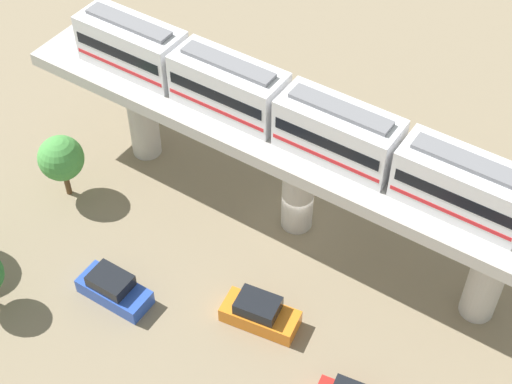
# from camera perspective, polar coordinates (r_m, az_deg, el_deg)

# --- Properties ---
(ground_plane) EXTENTS (120.00, 120.00, 0.00)m
(ground_plane) POSITION_cam_1_polar(r_m,az_deg,el_deg) (47.53, 2.98, -2.28)
(ground_plane) COLOR #84755B
(viaduct) EXTENTS (5.20, 35.80, 6.98)m
(viaduct) POSITION_cam_1_polar(r_m,az_deg,el_deg) (43.55, 3.25, 2.49)
(viaduct) COLOR #B7B2AA
(viaduct) RESTS_ON ground
(train) EXTENTS (2.64, 27.45, 3.24)m
(train) POSITION_cam_1_polar(r_m,az_deg,el_deg) (42.01, 1.89, 6.14)
(train) COLOR silver
(train) RESTS_ON viaduct
(parked_car_blue) EXTENTS (1.86, 4.22, 1.76)m
(parked_car_blue) POSITION_cam_1_polar(r_m,az_deg,el_deg) (44.14, -10.41, -7.00)
(parked_car_blue) COLOR #284CB7
(parked_car_blue) RESTS_ON ground
(parked_car_orange) EXTENTS (2.45, 4.43, 1.76)m
(parked_car_orange) POSITION_cam_1_polar(r_m,az_deg,el_deg) (42.48, 0.26, -8.89)
(parked_car_orange) COLOR orange
(parked_car_orange) RESTS_ON ground
(tree_near_viaduct) EXTENTS (2.82, 2.82, 4.45)m
(tree_near_viaduct) POSITION_cam_1_polar(r_m,az_deg,el_deg) (48.51, -14.12, 2.41)
(tree_near_viaduct) COLOR brown
(tree_near_viaduct) RESTS_ON ground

